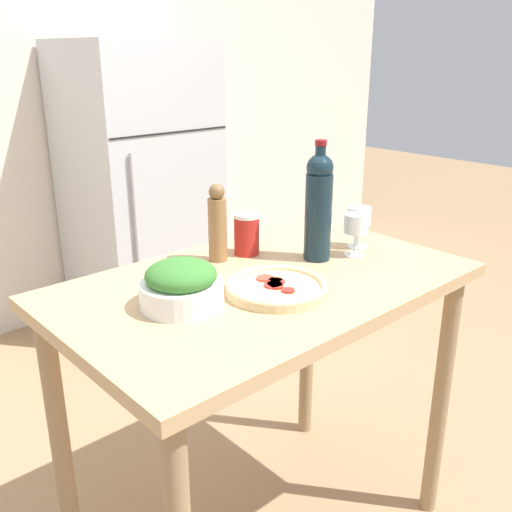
{
  "coord_description": "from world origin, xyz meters",
  "views": [
    {
      "loc": [
        -1.03,
        -1.1,
        1.55
      ],
      "look_at": [
        0.0,
        0.04,
        1.0
      ],
      "focal_mm": 40.0,
      "sensor_mm": 36.0,
      "label": 1
    }
  ],
  "objects_px": {
    "wine_glass_near": "(356,226)",
    "salt_canister": "(247,234)",
    "pepper_mill": "(218,224)",
    "salad_bowl": "(182,285)",
    "refrigerator": "(140,189)",
    "wine_bottle": "(319,205)",
    "wine_glass_far": "(359,219)",
    "homemade_pizza": "(276,287)"
  },
  "relations": [
    {
      "from": "wine_glass_far",
      "to": "homemade_pizza",
      "type": "height_order",
      "value": "wine_glass_far"
    },
    {
      "from": "wine_glass_near",
      "to": "salt_canister",
      "type": "bearing_deg",
      "value": 135.35
    },
    {
      "from": "pepper_mill",
      "to": "salt_canister",
      "type": "distance_m",
      "value": 0.11
    },
    {
      "from": "wine_bottle",
      "to": "salt_canister",
      "type": "xyz_separation_m",
      "value": [
        -0.13,
        0.18,
        -0.11
      ]
    },
    {
      "from": "wine_bottle",
      "to": "wine_glass_near",
      "type": "xyz_separation_m",
      "value": [
        0.11,
        -0.06,
        -0.08
      ]
    },
    {
      "from": "pepper_mill",
      "to": "salt_canister",
      "type": "xyz_separation_m",
      "value": [
        0.1,
        -0.02,
        -0.05
      ]
    },
    {
      "from": "wine_glass_far",
      "to": "homemade_pizza",
      "type": "bearing_deg",
      "value": -168.64
    },
    {
      "from": "wine_glass_near",
      "to": "salt_canister",
      "type": "height_order",
      "value": "wine_glass_near"
    },
    {
      "from": "wine_glass_far",
      "to": "homemade_pizza",
      "type": "relative_size",
      "value": 0.49
    },
    {
      "from": "wine_bottle",
      "to": "salad_bowl",
      "type": "relative_size",
      "value": 1.72
    },
    {
      "from": "refrigerator",
      "to": "homemade_pizza",
      "type": "distance_m",
      "value": 1.94
    },
    {
      "from": "homemade_pizza",
      "to": "refrigerator",
      "type": "bearing_deg",
      "value": 69.69
    },
    {
      "from": "salad_bowl",
      "to": "salt_canister",
      "type": "bearing_deg",
      "value": 26.06
    },
    {
      "from": "pepper_mill",
      "to": "homemade_pizza",
      "type": "xyz_separation_m",
      "value": [
        -0.05,
        -0.3,
        -0.1
      ]
    },
    {
      "from": "homemade_pizza",
      "to": "salt_canister",
      "type": "relative_size",
      "value": 2.06
    },
    {
      "from": "salad_bowl",
      "to": "homemade_pizza",
      "type": "height_order",
      "value": "salad_bowl"
    },
    {
      "from": "refrigerator",
      "to": "pepper_mill",
      "type": "relative_size",
      "value": 6.68
    },
    {
      "from": "refrigerator",
      "to": "pepper_mill",
      "type": "height_order",
      "value": "refrigerator"
    },
    {
      "from": "refrigerator",
      "to": "wine_glass_near",
      "type": "height_order",
      "value": "refrigerator"
    },
    {
      "from": "refrigerator",
      "to": "salt_canister",
      "type": "distance_m",
      "value": 1.63
    },
    {
      "from": "wine_bottle",
      "to": "salad_bowl",
      "type": "xyz_separation_m",
      "value": [
        -0.51,
        -0.01,
        -0.12
      ]
    },
    {
      "from": "wine_glass_near",
      "to": "homemade_pizza",
      "type": "xyz_separation_m",
      "value": [
        -0.39,
        -0.05,
        -0.08
      ]
    },
    {
      "from": "refrigerator",
      "to": "pepper_mill",
      "type": "bearing_deg",
      "value": -112.47
    },
    {
      "from": "wine_bottle",
      "to": "homemade_pizza",
      "type": "relative_size",
      "value": 1.34
    },
    {
      "from": "pepper_mill",
      "to": "salad_bowl",
      "type": "relative_size",
      "value": 1.13
    },
    {
      "from": "wine_glass_far",
      "to": "salt_canister",
      "type": "xyz_separation_m",
      "value": [
        -0.32,
        0.19,
        -0.03
      ]
    },
    {
      "from": "pepper_mill",
      "to": "homemade_pizza",
      "type": "distance_m",
      "value": 0.32
    },
    {
      "from": "refrigerator",
      "to": "homemade_pizza",
      "type": "bearing_deg",
      "value": -110.31
    },
    {
      "from": "wine_bottle",
      "to": "salt_canister",
      "type": "bearing_deg",
      "value": 126.26
    },
    {
      "from": "refrigerator",
      "to": "wine_bottle",
      "type": "height_order",
      "value": "refrigerator"
    },
    {
      "from": "wine_bottle",
      "to": "salad_bowl",
      "type": "bearing_deg",
      "value": -179.26
    },
    {
      "from": "refrigerator",
      "to": "wine_bottle",
      "type": "bearing_deg",
      "value": -102.96
    },
    {
      "from": "homemade_pizza",
      "to": "wine_glass_near",
      "type": "bearing_deg",
      "value": 6.81
    },
    {
      "from": "wine_glass_near",
      "to": "salt_canister",
      "type": "distance_m",
      "value": 0.34
    },
    {
      "from": "homemade_pizza",
      "to": "wine_bottle",
      "type": "bearing_deg",
      "value": 20.93
    },
    {
      "from": "wine_bottle",
      "to": "salad_bowl",
      "type": "height_order",
      "value": "wine_bottle"
    },
    {
      "from": "wine_bottle",
      "to": "homemade_pizza",
      "type": "bearing_deg",
      "value": -159.07
    },
    {
      "from": "wine_glass_far",
      "to": "salt_canister",
      "type": "relative_size",
      "value": 1.02
    },
    {
      "from": "wine_glass_far",
      "to": "salt_canister",
      "type": "bearing_deg",
      "value": 148.4
    },
    {
      "from": "refrigerator",
      "to": "wine_glass_near",
      "type": "bearing_deg",
      "value": -99.07
    },
    {
      "from": "wine_bottle",
      "to": "salt_canister",
      "type": "relative_size",
      "value": 2.77
    },
    {
      "from": "refrigerator",
      "to": "wine_bottle",
      "type": "relative_size",
      "value": 4.37
    }
  ]
}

